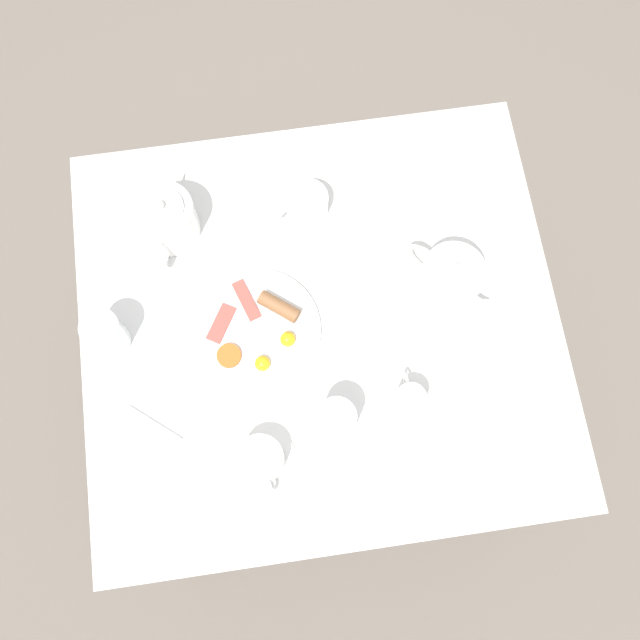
% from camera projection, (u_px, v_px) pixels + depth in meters
% --- Properties ---
extents(ground_plane, '(8.00, 8.00, 0.00)m').
position_uv_depth(ground_plane, '(320.00, 392.00, 2.25)').
color(ground_plane, '#70665B').
extents(table, '(0.92, 0.99, 0.73)m').
position_uv_depth(table, '(320.00, 333.00, 1.62)').
color(table, white).
rests_on(table, ground_plane).
extents(breakfast_plate, '(0.27, 0.27, 0.04)m').
position_uv_depth(breakfast_plate, '(257.00, 333.00, 1.53)').
color(breakfast_plate, white).
rests_on(breakfast_plate, table).
extents(teapot_near, '(0.22, 0.13, 0.13)m').
position_uv_depth(teapot_near, '(166.00, 220.00, 1.55)').
color(teapot_near, white).
rests_on(teapot_near, table).
extents(teapot_far, '(0.17, 0.16, 0.13)m').
position_uv_depth(teapot_far, '(450.00, 279.00, 1.51)').
color(teapot_far, white).
rests_on(teapot_far, table).
extents(teacup_with_saucer_left, '(0.14, 0.14, 0.06)m').
position_uv_depth(teacup_with_saucer_left, '(307.00, 205.00, 1.59)').
color(teacup_with_saucer_left, white).
rests_on(teacup_with_saucer_left, table).
extents(teacup_with_saucer_right, '(0.14, 0.14, 0.06)m').
position_uv_depth(teacup_with_saucer_right, '(261.00, 460.00, 1.44)').
color(teacup_with_saucer_right, white).
rests_on(teacup_with_saucer_right, table).
extents(water_glass_tall, '(0.08, 0.08, 0.11)m').
position_uv_depth(water_glass_tall, '(106.00, 334.00, 1.48)').
color(water_glass_tall, white).
rests_on(water_glass_tall, table).
extents(water_glass_short, '(0.08, 0.08, 0.10)m').
position_uv_depth(water_glass_short, '(337.00, 421.00, 1.44)').
color(water_glass_short, white).
rests_on(water_glass_short, table).
extents(creamer_jug, '(0.09, 0.06, 0.07)m').
position_uv_depth(creamer_jug, '(409.00, 400.00, 1.46)').
color(creamer_jug, white).
rests_on(creamer_jug, table).
extents(napkin_folded, '(0.15, 0.15, 0.01)m').
position_uv_depth(napkin_folded, '(143.00, 440.00, 1.47)').
color(napkin_folded, white).
rests_on(napkin_folded, table).
extents(fork_by_plate, '(0.16, 0.04, 0.00)m').
position_uv_depth(fork_by_plate, '(492.00, 420.00, 1.48)').
color(fork_by_plate, silver).
rests_on(fork_by_plate, table).
extents(knife_by_plate, '(0.17, 0.14, 0.00)m').
position_uv_depth(knife_by_plate, '(421.00, 167.00, 1.65)').
color(knife_by_plate, silver).
rests_on(knife_by_plate, table).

